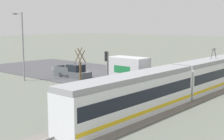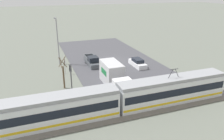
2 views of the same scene
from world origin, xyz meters
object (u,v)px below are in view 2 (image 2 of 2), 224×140
traffic_light_pole (71,76)px  pickup_truck (92,61)px  street_lamp_near_crossing (57,38)px  sedan_car_0 (138,63)px  light_rail_tram (117,99)px  no_parking_sign (65,66)px  box_truck (114,76)px  street_tree (63,74)px

traffic_light_pole → pickup_truck: bearing=-117.0°
street_lamp_near_crossing → sedan_car_0: bearing=153.7°
light_rail_tram → no_parking_sign: (3.91, -14.68, -0.25)m
no_parking_sign → street_lamp_near_crossing: bearing=-87.7°
pickup_truck → traffic_light_pole: size_ratio=1.26×
box_truck → sedan_car_0: size_ratio=1.72×
light_rail_tram → sedan_car_0: light_rail_tram is taller
box_truck → sedan_car_0: (-7.32, -6.82, -0.94)m
street_lamp_near_crossing → no_parking_sign: bearing=92.3°
pickup_truck → street_lamp_near_crossing: street_lamp_near_crossing is taller
pickup_truck → street_tree: street_tree is taller
street_lamp_near_crossing → no_parking_sign: street_lamp_near_crossing is taller
box_truck → street_tree: street_tree is taller
light_rail_tram → street_tree: bearing=-60.9°
light_rail_tram → box_truck: 7.39m
no_parking_sign → street_tree: bearing=79.9°
light_rail_tram → street_tree: 10.19m
light_rail_tram → traffic_light_pole: traffic_light_pole is taller
traffic_light_pole → street_tree: street_tree is taller
light_rail_tram → street_lamp_near_crossing: (4.15, -20.62, 3.36)m
box_truck → light_rail_tram: bearing=72.5°
box_truck → sedan_car_0: box_truck is taller
pickup_truck → sedan_car_0: 8.69m
box_truck → traffic_light_pole: (6.61, 1.39, 1.44)m
box_truck → sedan_car_0: bearing=-137.0°
sedan_car_0 → traffic_light_pole: 16.34m
box_truck → street_lamp_near_crossing: (6.38, -13.57, 3.43)m
pickup_truck → street_lamp_near_crossing: (5.81, -3.10, 4.29)m
no_parking_sign → light_rail_tram: bearing=104.9°
pickup_truck → no_parking_sign: 6.29m
street_tree → street_lamp_near_crossing: size_ratio=0.56×
street_tree → street_lamp_near_crossing: bearing=-93.9°
street_lamp_near_crossing → box_truck: bearing=115.2°
street_tree → no_parking_sign: size_ratio=2.08×
pickup_truck → street_lamp_near_crossing: size_ratio=0.67×
sedan_car_0 → street_tree: size_ratio=0.96×
light_rail_tram → no_parking_sign: bearing=-75.1°
traffic_light_pole → no_parking_sign: (-0.47, -9.03, -1.62)m
light_rail_tram → pickup_truck: 17.62m
light_rail_tram → street_lamp_near_crossing: size_ratio=3.38×
light_rail_tram → traffic_light_pole: (4.38, -5.66, 1.36)m
light_rail_tram → street_tree: (4.95, -8.90, 0.55)m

